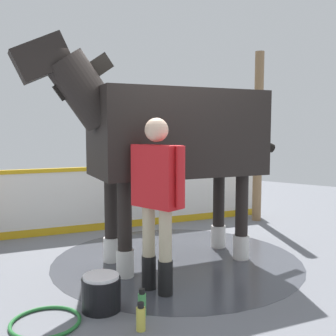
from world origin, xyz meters
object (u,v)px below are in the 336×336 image
Objects in this scene: handler at (157,192)px; bottle_shampoo at (141,318)px; horse at (169,135)px; wash_bucket at (101,293)px; hose_coil at (45,322)px; bottle_spray at (142,303)px.

handler reaches higher than bottle_shampoo.
horse is 1.11m from handler.
wash_bucket is 1.50× the size of bottle_shampoo.
horse is at bearing 4.29° from hose_coil.
handler is at bearing 58.77° from horse.
bottle_shampoo is 0.83m from hose_coil.
wash_bucket reaches higher than bottle_spray.
horse reaches higher than bottle_spray.
horse is at bearing 33.76° from handler.
horse reaches higher than handler.
wash_bucket is at bearing 109.92° from bottle_spray.
handler is (-0.83, -0.47, -0.55)m from horse.
wash_bucket is at bearing -20.57° from hose_coil.
hose_coil is at bearing 33.46° from horse.
horse reaches higher than hose_coil.
horse is 8.49× the size of wash_bucket.
wash_bucket is at bearing 82.63° from bottle_shampoo.
handler is 2.93× the size of hose_coil.
horse is at bearing 12.53° from wash_bucket.
horse is 2.50m from hose_coil.
bottle_spray is (0.21, 0.17, 0.00)m from bottle_shampoo.
hose_coil is at bearing 137.94° from bottle_spray.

